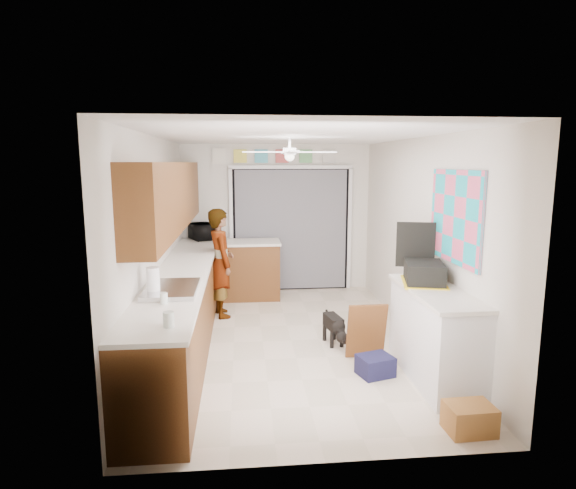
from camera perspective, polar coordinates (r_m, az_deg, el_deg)
name	(u,v)px	position (r m, az deg, el deg)	size (l,w,h in m)	color
floor	(291,340)	(6.13, 0.37, -11.29)	(5.00, 5.00, 0.00)	beige
ceiling	(291,136)	(5.73, 0.39, 12.73)	(5.00, 5.00, 0.00)	white
wall_back	(276,218)	(8.27, -1.40, 3.13)	(3.20, 3.20, 0.00)	silver
wall_front	(328,300)	(3.38, 4.75, -6.59)	(3.20, 3.20, 0.00)	silver
wall_left	(156,244)	(5.86, -15.38, 0.05)	(5.00, 5.00, 0.00)	silver
wall_right	(420,240)	(6.17, 15.32, 0.53)	(5.00, 5.00, 0.00)	silver
left_base_cabinets	(184,309)	(6.00, -12.19, -7.45)	(0.60, 4.80, 0.90)	brown
left_countertop	(184,271)	(5.88, -12.25, -3.07)	(0.62, 4.80, 0.04)	white
upper_cabinets	(170,196)	(5.97, -13.77, 5.61)	(0.32, 4.00, 0.80)	brown
sink_basin	(172,290)	(4.91, -13.61, -5.24)	(0.50, 0.76, 0.06)	silver
faucet	(152,281)	(4.91, -15.85, -4.17)	(0.03, 0.03, 0.22)	silver
peninsula_base	(248,271)	(7.89, -4.74, -3.12)	(1.00, 0.60, 0.90)	brown
peninsula_top	(248,242)	(7.80, -4.79, 0.25)	(1.04, 0.64, 0.04)	white
back_opening_recess	(291,230)	(8.29, 0.35, 1.75)	(2.00, 0.06, 2.10)	black
curtain_panel	(291,230)	(8.25, 0.37, 1.71)	(1.90, 0.03, 2.05)	gray
door_trim_left	(231,231)	(8.22, -6.73, 1.61)	(0.06, 0.04, 2.10)	white
door_trim_right	(349,229)	(8.42, 7.29, 1.80)	(0.06, 0.04, 2.10)	white
door_trim_head	(291,167)	(8.18, 0.38, 9.17)	(2.10, 0.04, 0.06)	white
header_frame_0	(240,156)	(8.16, -5.69, 10.38)	(0.22, 0.02, 0.22)	#E3DC4B
header_frame_1	(261,156)	(8.17, -3.19, 10.41)	(0.22, 0.02, 0.22)	#4CB3CB
header_frame_2	(282,156)	(8.19, -0.71, 10.43)	(0.22, 0.02, 0.22)	#C54C4A
header_frame_3	(306,156)	(8.24, 2.11, 10.42)	(0.22, 0.02, 0.22)	#63AE68
header_frame_4	(329,156)	(8.30, 4.90, 10.38)	(0.22, 0.02, 0.22)	beige
route66_sign	(219,156)	(8.17, -8.18, 10.33)	(0.22, 0.02, 0.26)	silver
right_counter_base	(435,337)	(5.20, 17.03, -10.38)	(0.50, 1.40, 0.90)	white
right_counter_top	(437,292)	(5.05, 17.19, -5.38)	(0.54, 1.44, 0.04)	white
abstract_painting	(455,217)	(5.20, 19.20, 3.12)	(0.03, 1.15, 0.95)	#E8557A
ceiling_fan	(290,152)	(5.92, 0.19, 10.89)	(1.14, 1.14, 0.24)	white
microwave	(202,231)	(8.05, -10.14, 1.53)	(0.48, 0.33, 0.27)	black
jar_a	(169,319)	(3.87, -13.97, -8.61)	(0.09, 0.09, 0.12)	silver
jar_b	(164,298)	(4.49, -14.50, -6.18)	(0.07, 0.07, 0.10)	silver
paper_towel_roll	(153,281)	(4.79, -15.69, -4.22)	(0.12, 0.12, 0.27)	white
suitcase	(424,273)	(5.28, 15.85, -3.22)	(0.38, 0.51, 0.22)	black
suitcase_rim	(424,283)	(5.30, 15.79, -4.38)	(0.44, 0.58, 0.02)	yellow
suitcase_lid	(416,245)	(5.50, 14.88, -0.02)	(0.42, 0.03, 0.50)	black
cardboard_box	(469,418)	(4.46, 20.70, -18.73)	(0.38, 0.29, 0.24)	#A97135
navy_crate	(375,366)	(5.25, 10.31, -13.94)	(0.34, 0.28, 0.21)	black
cabinet_door_panel	(366,331)	(5.55, 9.27, -10.10)	(0.44, 0.03, 0.66)	brown
man	(221,263)	(6.94, -7.98, -2.17)	(0.57, 0.37, 1.56)	white
dog	(333,328)	(5.99, 5.37, -9.82)	(0.22, 0.51, 0.40)	black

